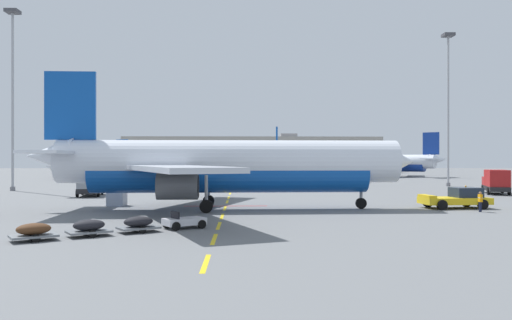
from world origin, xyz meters
TOP-DOWN VIEW (x-y plane):
  - ground at (40.00, 40.00)m, footprint 400.00×400.00m
  - apron_paint_markings at (18.00, 36.61)m, footprint 8.00×94.42m
  - airliner_foreground at (17.90, 18.59)m, footprint 34.74×34.62m
  - pushback_tug at (39.31, 19.24)m, footprint 6.23×3.61m
  - airliner_mid_left at (26.09, 70.84)m, footprint 32.55×32.84m
  - airliner_far_center at (-17.45, 97.00)m, footprint 25.12×23.85m
  - airliner_far_right at (56.92, 105.96)m, footprint 28.43×26.23m
  - catering_truck at (52.47, 38.13)m, footprint 4.37×7.40m
  - fuel_service_truck at (0.82, 36.51)m, footprint 3.56×7.31m
  - baggage_train at (11.96, 3.71)m, footprint 10.58×7.45m
  - ground_crew_worker at (39.91, 15.95)m, footprint 0.33×0.68m
  - uld_cargo_container at (7.49, 22.48)m, footprint 1.72×1.68m
  - apron_light_mast_near at (-13.22, 46.73)m, footprint 1.80×1.80m
  - apron_light_mast_far at (54.00, 57.13)m, footprint 1.80×1.80m
  - terminal_satellite at (23.28, 158.66)m, footprint 88.91×27.10m

SIDE VIEW (x-z plane):
  - ground at x=40.00m, z-range 0.00..0.00m
  - apron_paint_markings at x=18.00m, z-range 0.00..0.01m
  - baggage_train at x=11.96m, z-range -0.04..1.10m
  - uld_cargo_container at x=7.49m, z-range 0.00..1.60m
  - pushback_tug at x=39.31m, z-range -0.14..1.94m
  - ground_crew_worker at x=39.91m, z-range 0.12..1.85m
  - catering_truck at x=52.47m, z-range 0.08..3.22m
  - fuel_service_truck at x=0.82m, z-range 0.08..3.22m
  - airliner_far_center at x=-17.45m, z-range -1.62..7.57m
  - airliner_far_right at x=56.92m, z-range -1.98..9.25m
  - airliner_mid_left at x=26.09m, z-range -2.03..9.48m
  - airliner_foreground at x=17.90m, z-range -2.15..10.05m
  - terminal_satellite at x=23.28m, z-range -0.79..13.11m
  - apron_light_mast_far at x=54.00m, z-range 3.06..28.59m
  - apron_light_mast_near at x=-13.22m, z-range 3.08..28.98m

